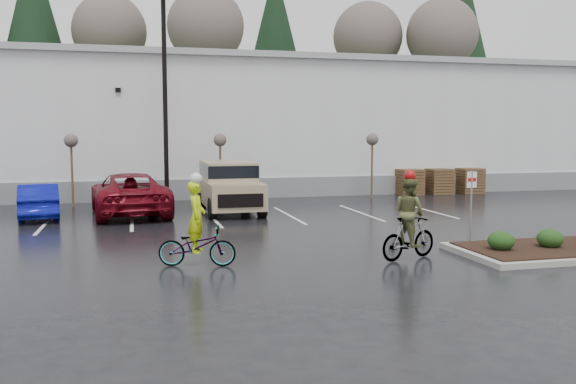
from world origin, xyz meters
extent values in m
plane|color=black|center=(0.00, 0.00, 0.00)|extent=(120.00, 120.00, 0.00)
cube|color=silver|center=(0.00, 22.00, 3.50)|extent=(60.00, 15.00, 7.00)
cube|color=slate|center=(0.00, 14.45, 0.50)|extent=(60.00, 0.12, 1.00)
cube|color=#999B9E|center=(0.00, 22.00, 7.05)|extent=(60.50, 15.50, 0.30)
cube|color=#22431C|center=(0.00, 45.00, 3.00)|extent=(80.00, 25.00, 6.00)
cylinder|color=black|center=(-4.00, 12.00, 4.50)|extent=(0.20, 0.20, 9.00)
cylinder|color=#442A1B|center=(-8.00, 13.00, 1.40)|extent=(0.10, 0.10, 2.80)
sphere|color=#4C423C|center=(-8.00, 13.00, 2.90)|extent=(0.60, 0.60, 0.60)
cylinder|color=#442A1B|center=(-1.50, 13.00, 1.40)|extent=(0.10, 0.10, 2.80)
sphere|color=#4C423C|center=(-1.50, 13.00, 2.90)|extent=(0.60, 0.60, 0.60)
cylinder|color=#442A1B|center=(6.00, 13.00, 1.40)|extent=(0.10, 0.10, 2.80)
sphere|color=#4C423C|center=(6.00, 13.00, 2.90)|extent=(0.60, 0.60, 0.60)
cube|color=#442A1B|center=(8.50, 14.00, 0.68)|extent=(1.20, 1.20, 1.35)
cube|color=#442A1B|center=(10.20, 14.00, 0.68)|extent=(1.20, 1.20, 1.35)
cube|color=#442A1B|center=(12.00, 14.00, 0.68)|extent=(1.20, 1.20, 1.35)
ellipsoid|color=black|center=(4.00, -1.00, 0.41)|extent=(0.70, 0.70, 0.52)
ellipsoid|color=black|center=(5.50, -1.00, 0.41)|extent=(0.70, 0.70, 0.52)
cylinder|color=gray|center=(3.80, 0.20, 1.10)|extent=(0.05, 0.05, 2.20)
cube|color=white|center=(3.80, 0.20, 1.95)|extent=(0.30, 0.02, 0.45)
cube|color=red|center=(3.80, 0.19, 1.95)|extent=(0.26, 0.02, 0.10)
imported|color=#0D1494|center=(-8.93, 9.65, 0.67)|extent=(1.95, 4.20, 1.33)
imported|color=maroon|center=(-5.57, 9.76, 0.83)|extent=(3.30, 6.23, 1.67)
imported|color=#3F3F44|center=(-3.93, -0.21, 0.50)|extent=(2.01, 1.13, 1.00)
imported|color=#B1D60B|center=(-3.93, -0.21, 1.22)|extent=(0.57, 0.72, 1.74)
sphere|color=silver|center=(-3.93, -0.21, 2.16)|extent=(0.29, 0.29, 0.29)
imported|color=#3F3F44|center=(1.46, -0.74, 0.56)|extent=(1.85, 1.12, 1.11)
imported|color=#4E542C|center=(1.46, -0.74, 1.23)|extent=(0.74, 0.96, 1.75)
sphere|color=#990C0C|center=(1.46, -0.74, 2.17)|extent=(0.29, 0.29, 0.29)
camera|label=1|loc=(-5.39, -15.02, 3.30)|focal=38.00mm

